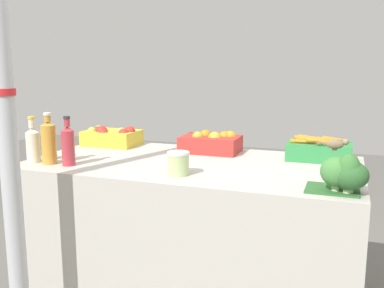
% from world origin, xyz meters
% --- Properties ---
extents(market_table, '(1.79, 0.94, 0.85)m').
position_xyz_m(market_table, '(0.00, 0.00, 0.42)').
color(market_table, '#B7B2A8').
rests_on(market_table, ground_plane).
extents(support_pole, '(0.09, 0.09, 2.29)m').
position_xyz_m(support_pole, '(-0.58, -0.73, 1.15)').
color(support_pole, '#B7BABF').
rests_on(support_pole, ground_plane).
extents(apple_crate, '(0.35, 0.24, 0.13)m').
position_xyz_m(apple_crate, '(-0.68, 0.29, 0.91)').
color(apple_crate, gold).
rests_on(apple_crate, market_table).
extents(orange_crate, '(0.35, 0.24, 0.13)m').
position_xyz_m(orange_crate, '(0.02, 0.31, 0.91)').
color(orange_crate, red).
rests_on(orange_crate, market_table).
extents(carrot_crate, '(0.35, 0.25, 0.14)m').
position_xyz_m(carrot_crate, '(0.66, 0.30, 0.90)').
color(carrot_crate, '#2D8442').
rests_on(carrot_crate, market_table).
extents(broccoli_pile, '(0.25, 0.20, 0.17)m').
position_xyz_m(broccoli_pile, '(0.79, -0.35, 0.93)').
color(broccoli_pile, '#2D602D').
rests_on(broccoli_pile, market_table).
extents(juice_bottle_cloudy, '(0.07, 0.07, 0.25)m').
position_xyz_m(juice_bottle_cloudy, '(-0.81, -0.30, 0.95)').
color(juice_bottle_cloudy, beige).
rests_on(juice_bottle_cloudy, market_table).
extents(juice_bottle_amber, '(0.08, 0.08, 0.28)m').
position_xyz_m(juice_bottle_amber, '(-0.71, -0.30, 0.97)').
color(juice_bottle_amber, gold).
rests_on(juice_bottle_amber, market_table).
extents(juice_bottle_ruby, '(0.07, 0.07, 0.26)m').
position_xyz_m(juice_bottle_ruby, '(-0.59, -0.30, 0.96)').
color(juice_bottle_ruby, '#B2333D').
rests_on(juice_bottle_ruby, market_table).
extents(pickle_jar, '(0.11, 0.11, 0.11)m').
position_xyz_m(pickle_jar, '(0.04, -0.30, 0.91)').
color(pickle_jar, '#B2C684').
rests_on(pickle_jar, market_table).
extents(sparrow_bird, '(0.14, 0.04, 0.05)m').
position_xyz_m(sparrow_bird, '(0.75, -0.31, 1.05)').
color(sparrow_bird, '#4C3D2D').
rests_on(sparrow_bird, broccoli_pile).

